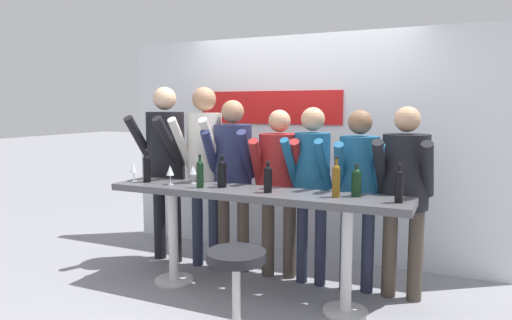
% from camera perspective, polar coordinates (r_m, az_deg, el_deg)
% --- Properties ---
extents(ground_plane, '(40.00, 40.00, 0.00)m').
position_cam_1_polar(ground_plane, '(4.16, -0.43, -16.58)').
color(ground_plane, gray).
extents(back_wall, '(4.24, 0.12, 2.41)m').
position_cam_1_polar(back_wall, '(5.02, 5.54, 1.67)').
color(back_wall, silver).
rests_on(back_wall, ground_plane).
extents(tasting_table, '(2.64, 0.49, 0.94)m').
position_cam_1_polar(tasting_table, '(3.92, -0.44, -5.97)').
color(tasting_table, '#4C4C51').
rests_on(tasting_table, ground_plane).
extents(bar_stool, '(0.44, 0.44, 0.64)m').
position_cam_1_polar(bar_stool, '(3.33, -2.49, -14.77)').
color(bar_stool, silver).
rests_on(bar_stool, ground_plane).
extents(person_far_left, '(0.51, 0.62, 1.85)m').
position_cam_1_polar(person_far_left, '(4.88, -11.29, 0.69)').
color(person_far_left, black).
rests_on(person_far_left, ground_plane).
extents(person_left, '(0.43, 0.56, 1.84)m').
position_cam_1_polar(person_left, '(4.62, -6.48, 0.53)').
color(person_left, '#23283D').
rests_on(person_left, ground_plane).
extents(person_center_left, '(0.50, 0.60, 1.71)m').
position_cam_1_polar(person_center_left, '(4.49, -2.93, -0.83)').
color(person_center_left, '#473D33').
rests_on(person_center_left, ground_plane).
extents(person_center, '(0.52, 0.60, 1.62)m').
position_cam_1_polar(person_center, '(4.34, 2.88, -1.96)').
color(person_center, '#473D33').
rests_on(person_center, ground_plane).
extents(person_center_right, '(0.39, 0.51, 1.64)m').
position_cam_1_polar(person_center_right, '(4.17, 6.98, -1.92)').
color(person_center_right, '#23283D').
rests_on(person_center_right, ground_plane).
extents(person_right, '(0.46, 0.56, 1.62)m').
position_cam_1_polar(person_right, '(4.07, 12.70, -2.54)').
color(person_right, '#23283D').
rests_on(person_right, ground_plane).
extents(person_far_right, '(0.46, 0.54, 1.65)m').
position_cam_1_polar(person_far_right, '(4.02, 18.11, -2.68)').
color(person_far_right, '#473D33').
rests_on(person_far_right, ground_plane).
extents(wine_bottle_0, '(0.06, 0.06, 0.29)m').
position_cam_1_polar(wine_bottle_0, '(4.01, -7.02, -1.59)').
color(wine_bottle_0, black).
rests_on(wine_bottle_0, tasting_table).
extents(wine_bottle_1, '(0.06, 0.06, 0.32)m').
position_cam_1_polar(wine_bottle_1, '(3.62, 9.99, -2.38)').
color(wine_bottle_1, brown).
rests_on(wine_bottle_1, tasting_table).
extents(wine_bottle_2, '(0.08, 0.08, 0.29)m').
position_cam_1_polar(wine_bottle_2, '(4.01, -4.29, -1.54)').
color(wine_bottle_2, black).
rests_on(wine_bottle_2, tasting_table).
extents(wine_bottle_3, '(0.06, 0.06, 0.30)m').
position_cam_1_polar(wine_bottle_3, '(3.52, 17.46, -2.98)').
color(wine_bottle_3, black).
rests_on(wine_bottle_3, tasting_table).
extents(wine_bottle_4, '(0.08, 0.08, 0.26)m').
position_cam_1_polar(wine_bottle_4, '(3.68, 12.45, -2.61)').
color(wine_bottle_4, black).
rests_on(wine_bottle_4, tasting_table).
extents(wine_bottle_5, '(0.07, 0.07, 0.26)m').
position_cam_1_polar(wine_bottle_5, '(3.76, 1.50, -2.26)').
color(wine_bottle_5, black).
rests_on(wine_bottle_5, tasting_table).
extents(wine_bottle_6, '(0.07, 0.07, 0.31)m').
position_cam_1_polar(wine_bottle_6, '(4.39, -13.49, -0.89)').
color(wine_bottle_6, black).
rests_on(wine_bottle_6, tasting_table).
extents(wine_glass_0, '(0.07, 0.07, 0.18)m').
position_cam_1_polar(wine_glass_0, '(4.20, -10.69, -1.37)').
color(wine_glass_0, silver).
rests_on(wine_glass_0, tasting_table).
extents(wine_glass_1, '(0.07, 0.07, 0.18)m').
position_cam_1_polar(wine_glass_1, '(4.23, -7.89, -1.27)').
color(wine_glass_1, silver).
rests_on(wine_glass_1, tasting_table).
extents(wine_glass_2, '(0.07, 0.07, 0.18)m').
position_cam_1_polar(wine_glass_2, '(4.46, -15.06, -1.02)').
color(wine_glass_2, silver).
rests_on(wine_glass_2, tasting_table).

